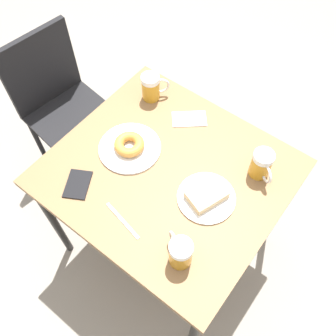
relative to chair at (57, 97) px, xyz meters
name	(u,v)px	position (x,y,z in m)	size (l,w,h in m)	color
ground_plane	(168,241)	(-0.12, -0.83, -0.53)	(8.00, 8.00, 0.00)	gray
table	(168,180)	(-0.12, -0.83, 0.15)	(0.81, 0.90, 0.75)	olive
chair	(57,97)	(0.00, 0.00, 0.00)	(0.45, 0.45, 0.87)	black
plate_with_cake	(207,196)	(-0.13, -1.02, 0.24)	(0.22, 0.22, 0.04)	silver
plate_with_donut	(130,146)	(-0.13, -0.64, 0.24)	(0.26, 0.26, 0.05)	silver
beer_mug_left	(151,87)	(0.15, -0.54, 0.29)	(0.11, 0.10, 0.12)	#C68C23
beer_mug_center	(180,252)	(-0.38, -1.08, 0.29)	(0.08, 0.12, 0.12)	#C68C23
beer_mug_right	(262,164)	(0.09, -1.12, 0.29)	(0.09, 0.11, 0.12)	#C68C23
napkin_folded	(189,119)	(0.14, -0.75, 0.23)	(0.16, 0.17, 0.00)	white
fork	(123,221)	(-0.39, -0.84, 0.23)	(0.05, 0.18, 0.00)	silver
passport_near_edge	(78,184)	(-0.38, -0.60, 0.23)	(0.15, 0.14, 0.01)	black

